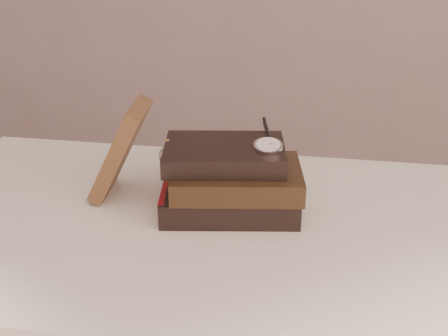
# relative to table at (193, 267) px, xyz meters

# --- Properties ---
(table) EXTENTS (1.00, 0.60, 0.75)m
(table) POSITION_rel_table_xyz_m (0.00, 0.00, 0.00)
(table) COLOR white
(table) RESTS_ON ground
(book_stack) EXTENTS (0.25, 0.19, 0.11)m
(book_stack) POSITION_rel_table_xyz_m (0.06, 0.05, 0.14)
(book_stack) COLOR black
(book_stack) RESTS_ON table
(journal) EXTENTS (0.11, 0.12, 0.17)m
(journal) POSITION_rel_table_xyz_m (-0.14, 0.07, 0.18)
(journal) COLOR #412919
(journal) RESTS_ON table
(pocket_watch) EXTENTS (0.05, 0.15, 0.02)m
(pocket_watch) POSITION_rel_table_xyz_m (0.12, 0.05, 0.21)
(pocket_watch) COLOR silver
(pocket_watch) RESTS_ON book_stack
(eyeglasses) EXTENTS (0.11, 0.12, 0.05)m
(eyeglasses) POSITION_rel_table_xyz_m (-0.04, 0.11, 0.16)
(eyeglasses) COLOR silver
(eyeglasses) RESTS_ON book_stack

